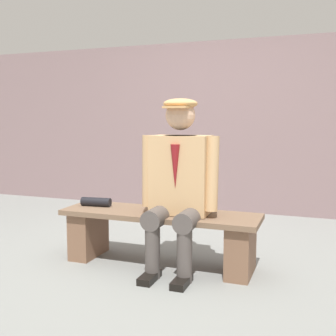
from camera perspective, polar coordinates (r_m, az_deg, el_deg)
ground_plane at (r=3.40m, az=-1.15°, el=-13.11°), size 30.00×30.00×0.00m
bench at (r=3.32m, az=-1.16°, el=-8.71°), size 1.57×0.45×0.43m
seated_man at (r=3.12m, az=1.48°, el=-1.45°), size 0.61×0.60×1.31m
rolled_magazine at (r=3.53m, az=-9.87°, el=-4.61°), size 0.26×0.10×0.07m
stadium_wall at (r=5.34m, az=7.58°, el=5.61°), size 12.00×0.24×2.12m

